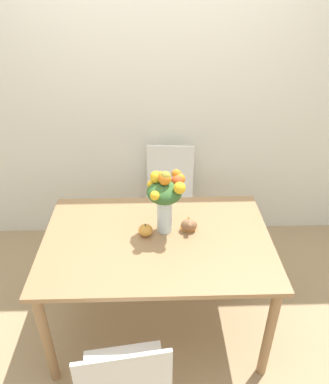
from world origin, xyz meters
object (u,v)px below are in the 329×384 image
at_px(flower_vase, 165,196).
at_px(turkey_figurine, 189,223).
at_px(dining_chair_near_window, 169,201).
at_px(pumpkin, 146,230).

height_order(flower_vase, turkey_figurine, flower_vase).
xyz_separation_m(turkey_figurine, dining_chair_near_window, (-0.09, 0.77, -0.32)).
xyz_separation_m(pumpkin, dining_chair_near_window, (0.19, 0.82, -0.32)).
distance_m(pumpkin, dining_chair_near_window, 0.90).
bearing_deg(flower_vase, turkey_figurine, 1.79).
height_order(pumpkin, dining_chair_near_window, dining_chair_near_window).
distance_m(pumpkin, turkey_figurine, 0.28).
bearing_deg(turkey_figurine, dining_chair_near_window, 96.73).
bearing_deg(turkey_figurine, flower_vase, -178.21).
relative_size(flower_vase, pumpkin, 4.83).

